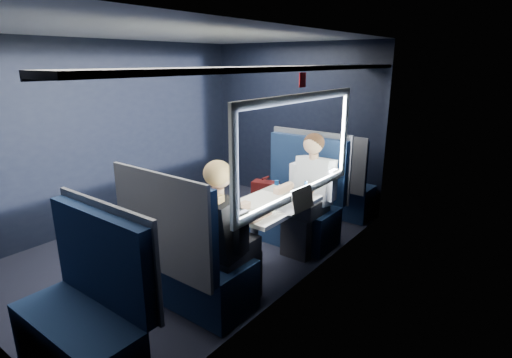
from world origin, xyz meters
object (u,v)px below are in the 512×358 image
Objects in this scene: seat_bay_far at (188,263)px; cup at (301,193)px; seat_bay_near at (296,205)px; seat_row_back at (87,317)px; woman at (223,229)px; table at (267,210)px; bottle_small at (306,193)px; laptop at (297,204)px; seat_row_front at (333,187)px; man at (310,188)px.

seat_bay_far is 1.30m from cup.
seat_row_back is (0.01, -2.67, -0.01)m from seat_bay_near.
woman reaches higher than cup.
table is 1.82m from seat_row_back.
cup is at bearing 72.99° from seat_bay_far.
cup is at bearing 83.61° from woman.
cup is (-0.10, 0.08, -0.05)m from bottle_small.
bottle_small is (-0.05, 0.25, 0.03)m from laptop.
seat_row_front is (-0.18, 1.80, -0.25)m from table.
woman reaches higher than seat_row_back.
cup is (0.18, 0.32, 0.12)m from table.
seat_row_front is at bearing 95.70° from woman.
seat_row_front reaches higher than laptop.
table is 3.16× the size of laptop.
cup is at bearing 60.17° from table.
table is at bearing 84.20° from seat_row_back.
woman reaches higher than seat_row_front.
table is at bearing 78.22° from seat_bay_far.
seat_bay_near is at bearing 90.41° from seat_bay_far.
table is 0.86× the size of seat_row_front.
laptop reaches higher than bottle_small.
woman reaches higher than seat_bay_near.
seat_row_front is 2.54m from woman.
woman is at bearing -84.55° from table.
table is at bearing -77.36° from seat_bay_near.
seat_bay_near is 6.26× the size of bottle_small.
man reaches higher than table.
bottle_small is (0.46, -1.55, 0.42)m from seat_row_front.
bottle_small is at bearing 67.42° from seat_bay_far.
table is 0.79× the size of seat_bay_far.
woman is 0.75m from laptop.
laptop is at bearing -64.79° from cup.
seat_row_back is at bearing -95.80° from table.
seat_row_front is 5.77× the size of bottle_small.
woman is at bearing -80.55° from seat_bay_near.
cup is at bearing -73.20° from man.
seat_bay_far is 0.95× the size of man.
seat_bay_far is 2.67m from seat_row_front.
man is at bearing 84.48° from table.
seat_bay_near is 1.63m from woman.
seat_row_back is (0.00, -0.92, -0.00)m from seat_bay_far.
table is 0.86× the size of seat_row_back.
table is 0.76× the size of woman.
seat_row_front is 1.92m from laptop.
seat_bay_near is 1.74m from seat_bay_far.
seat_row_back is at bearing -106.14° from laptop.
seat_bay_far is at bearing 90.00° from seat_row_back.
seat_bay_near is at bearing -90.78° from seat_row_front.
seat_bay_near reaches higher than laptop.
seat_row_front is at bearing 89.22° from seat_bay_near.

